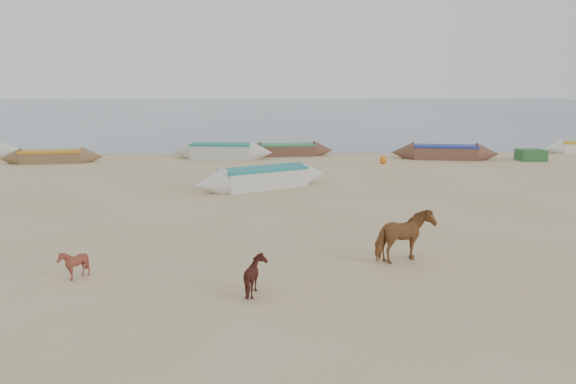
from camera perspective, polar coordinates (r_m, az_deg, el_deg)
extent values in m
plane|color=tan|center=(14.74, 0.67, -6.83)|extent=(140.00, 140.00, 0.00)
plane|color=slate|center=(96.11, -2.02, 8.41)|extent=(160.00, 160.00, 0.00)
imported|color=brown|center=(14.64, 11.71, -4.44)|extent=(1.75, 1.38, 1.34)
imported|color=maroon|center=(14.09, -20.94, -6.84)|extent=(0.81, 0.76, 0.75)
imported|color=#54221B|center=(12.27, -3.19, -8.54)|extent=(0.91, 0.99, 0.83)
cube|color=#2D663A|center=(35.24, -24.28, 3.22)|extent=(1.40, 1.20, 0.60)
sphere|color=orange|center=(32.17, 9.66, 3.24)|extent=(0.44, 0.44, 0.44)
cube|color=gray|center=(35.65, -9.45, 4.11)|extent=(1.20, 1.10, 0.56)
cube|color=#2A5D2F|center=(35.98, 23.45, 3.47)|extent=(1.50, 1.20, 0.64)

